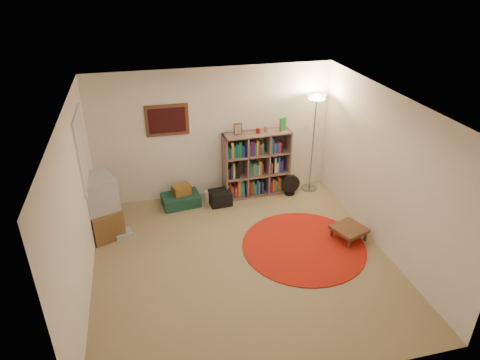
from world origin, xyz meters
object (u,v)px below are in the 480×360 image
object	(u,v)px
floor_lamp	(316,112)
suitcase	(181,200)
floor_fan	(290,185)
tv_stand	(100,207)
bookshelf	(255,165)
side_table	(349,229)

from	to	relation	value
floor_lamp	suitcase	size ratio (longest dim) A/B	2.64
floor_fan	tv_stand	world-z (taller)	tv_stand
floor_lamp	floor_fan	world-z (taller)	floor_lamp
tv_stand	suitcase	distance (m)	1.56
bookshelf	tv_stand	distance (m)	2.96
floor_fan	tv_stand	size ratio (longest dim) A/B	0.39
tv_stand	suitcase	size ratio (longest dim) A/B	1.44
tv_stand	suitcase	xyz separation A→B (m)	(1.38, 0.60, -0.40)
bookshelf	side_table	xyz separation A→B (m)	(1.10, -1.87, -0.44)
floor_fan	side_table	size ratio (longest dim) A/B	0.68
bookshelf	side_table	distance (m)	2.21
floor_lamp	suitcase	xyz separation A→B (m)	(-2.61, -0.03, -1.51)
floor_lamp	side_table	distance (m)	2.30
floor_fan	bookshelf	bearing A→B (deg)	157.24
bookshelf	floor_lamp	size ratio (longest dim) A/B	0.79
floor_fan	suitcase	distance (m)	2.15
floor_lamp	side_table	bearing A→B (deg)	-90.74
bookshelf	suitcase	world-z (taller)	bookshelf
bookshelf	side_table	bearing A→B (deg)	-62.10
floor_lamp	side_table	size ratio (longest dim) A/B	3.15
suitcase	tv_stand	bearing A→B (deg)	-163.66
floor_lamp	tv_stand	bearing A→B (deg)	-170.98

